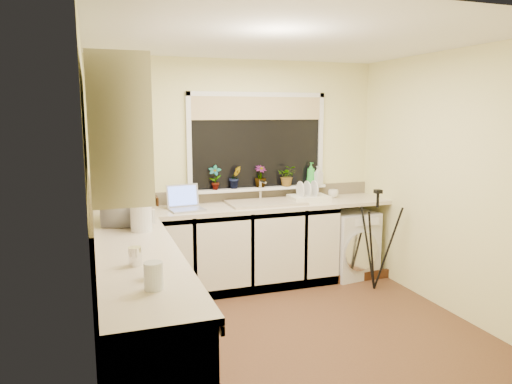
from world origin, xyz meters
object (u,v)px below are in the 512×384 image
object	(u,v)px
soap_bottle_green	(311,173)
cup_back	(333,194)
plant_b	(235,177)
plant_a	(215,178)
dish_rack	(309,198)
plant_c	(260,176)
steel_jar	(135,256)
plant_d	(287,176)
soap_bottle_clear	(317,175)
washing_machine	(349,243)
kettle	(141,217)
glass_jug	(154,276)
tripod	(376,240)
microwave	(127,207)
laptop	(185,203)
cup_left	(153,270)

from	to	relation	value
soap_bottle_green	cup_back	bearing A→B (deg)	-26.53
plant_b	plant_a	bearing A→B (deg)	-175.50
cup_back	dish_rack	bearing A→B (deg)	-163.01
dish_rack	plant_c	size ratio (longest dim) A/B	1.73
dish_rack	steel_jar	distance (m)	2.67
plant_d	soap_bottle_clear	size ratio (longest dim) A/B	1.10
steel_jar	soap_bottle_green	size ratio (longest dim) A/B	0.46
washing_machine	kettle	xyz separation A→B (m)	(-2.41, -0.74, 0.64)
soap_bottle_green	glass_jug	bearing A→B (deg)	-131.11
cup_back	tripod	bearing A→B (deg)	-74.50
cup_back	microwave	bearing A→B (deg)	-167.23
washing_machine	microwave	world-z (taller)	microwave
tripod	plant_d	world-z (taller)	plant_d
plant_b	soap_bottle_clear	world-z (taller)	plant_b
kettle	soap_bottle_clear	xyz separation A→B (m)	(2.11, 0.99, 0.14)
glass_jug	soap_bottle_green	bearing A→B (deg)	48.89
laptop	plant_d	xyz separation A→B (m)	(1.22, 0.21, 0.20)
glass_jug	plant_c	distance (m)	2.86
tripod	glass_jug	xyz separation A→B (m)	(-2.53, -1.66, 0.44)
soap_bottle_green	soap_bottle_clear	xyz separation A→B (m)	(0.07, -0.03, -0.02)
washing_machine	microwave	xyz separation A→B (m)	(-2.49, -0.38, 0.66)
kettle	plant_d	world-z (taller)	plant_d
plant_b	plant_d	bearing A→B (deg)	-2.48
washing_machine	laptop	size ratio (longest dim) A/B	2.06
glass_jug	steel_jar	distance (m)	0.48
steel_jar	soap_bottle_clear	size ratio (longest dim) A/B	0.56
plant_b	cup_left	size ratio (longest dim) A/B	2.60
washing_machine	soap_bottle_green	world-z (taller)	soap_bottle_green
kettle	soap_bottle_green	size ratio (longest dim) A/B	0.90
steel_jar	plant_b	distance (m)	2.32
washing_machine	plant_a	distance (m)	1.74
plant_c	soap_bottle_green	xyz separation A→B (m)	(0.62, -0.01, 0.01)
plant_d	soap_bottle_green	world-z (taller)	soap_bottle_green
kettle	steel_jar	world-z (taller)	kettle
plant_a	soap_bottle_clear	world-z (taller)	plant_a
plant_d	cup_left	bearing A→B (deg)	-129.20
soap_bottle_clear	cup_back	world-z (taller)	soap_bottle_clear
glass_jug	microwave	bearing A→B (deg)	90.34
kettle	glass_jug	size ratio (longest dim) A/B	1.48
cup_back	plant_c	bearing A→B (deg)	171.69
plant_a	dish_rack	bearing A→B (deg)	-11.67
laptop	cup_left	xyz separation A→B (m)	(-0.57, -1.98, -0.02)
laptop	dish_rack	distance (m)	1.40
microwave	plant_a	distance (m)	1.17
dish_rack	microwave	world-z (taller)	microwave
plant_b	plant_d	world-z (taller)	plant_b
steel_jar	cup_back	world-z (taller)	steel_jar
tripod	glass_jug	bearing A→B (deg)	-125.43
laptop	kettle	size ratio (longest dim) A/B	1.58
soap_bottle_clear	tripod	bearing A→B (deg)	-65.10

